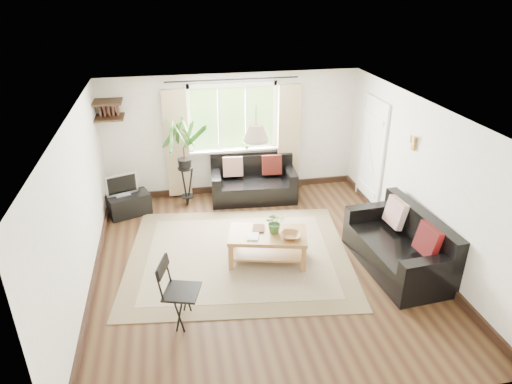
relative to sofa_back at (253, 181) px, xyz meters
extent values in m
plane|color=black|center=(-0.32, -2.28, -0.39)|extent=(5.50, 5.50, 0.00)
plane|color=white|center=(-0.32, -2.28, 2.01)|extent=(5.50, 5.50, 0.00)
cube|color=beige|center=(-0.32, 0.47, 0.81)|extent=(5.00, 0.02, 2.40)
cube|color=beige|center=(-0.32, -5.03, 0.81)|extent=(5.00, 0.02, 2.40)
cube|color=beige|center=(-2.82, -2.28, 0.81)|extent=(0.02, 5.50, 2.40)
cube|color=beige|center=(2.18, -2.28, 0.81)|extent=(0.02, 5.50, 2.40)
cube|color=#BDB293|center=(-0.62, -1.99, -0.38)|extent=(3.83, 3.40, 0.02)
cube|color=silver|center=(2.15, -0.58, 0.61)|extent=(0.06, 0.96, 2.06)
imported|color=#336026|center=(-0.08, -2.17, 0.26)|extent=(0.32, 0.29, 0.33)
imported|color=brown|center=(0.11, -2.38, 0.14)|extent=(0.37, 0.37, 0.07)
imported|color=white|center=(-0.52, -2.22, 0.11)|extent=(0.22, 0.27, 0.02)
imported|color=brown|center=(-0.40, -2.01, 0.11)|extent=(0.24, 0.28, 0.02)
cube|color=black|center=(-2.39, -0.20, -0.19)|extent=(0.84, 0.65, 0.40)
imported|color=#2D6023|center=(-0.07, 0.35, 0.68)|extent=(0.14, 0.10, 0.27)
camera|label=1|loc=(-1.53, -8.04, 3.67)|focal=32.00mm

